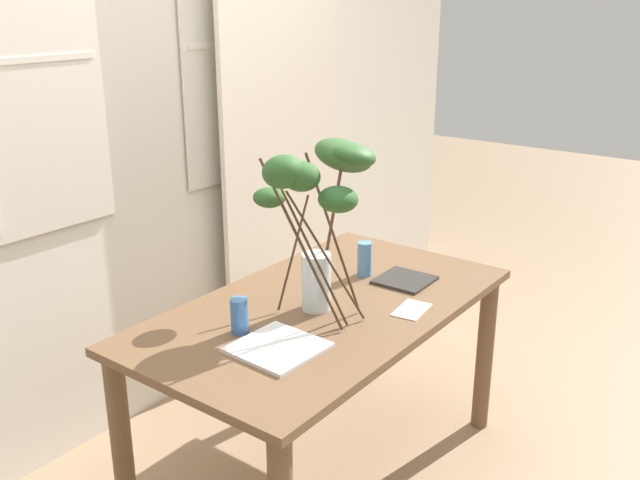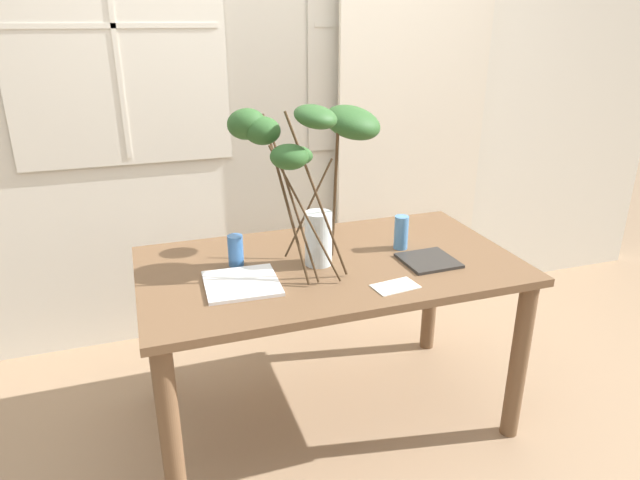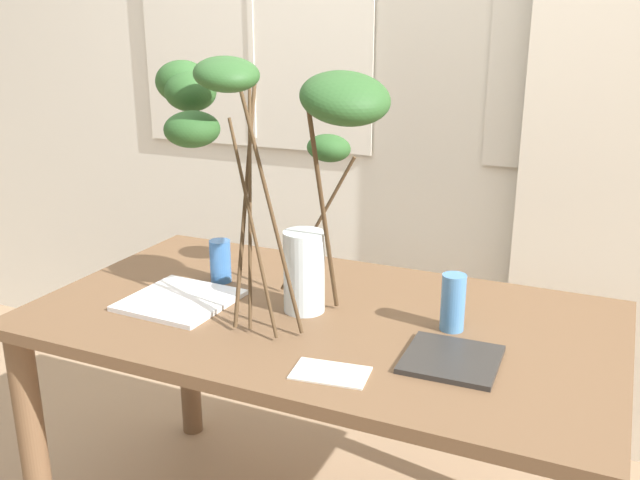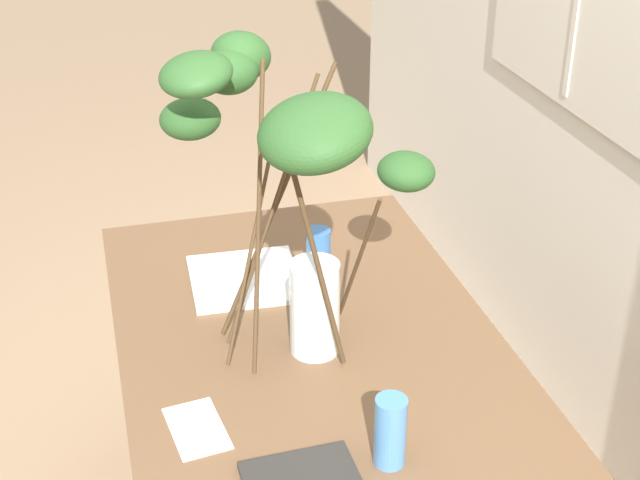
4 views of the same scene
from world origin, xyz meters
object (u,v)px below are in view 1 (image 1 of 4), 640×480
plate_square_left (278,348)px  plate_square_right (405,280)px  vase_with_branches (322,196)px  drinking_glass_blue_right (365,259)px  drinking_glass_blue_left (239,316)px  dining_table (324,333)px

plate_square_left → plate_square_right: bearing=-2.6°
vase_with_branches → plate_square_right: bearing=-8.5°
vase_with_branches → drinking_glass_blue_right: vase_with_branches is taller
drinking_glass_blue_left → drinking_glass_blue_right: (0.71, -0.05, 0.01)m
vase_with_branches → plate_square_right: 0.66m
plate_square_right → vase_with_branches: bearing=171.5°
plate_square_left → vase_with_branches: bearing=7.0°
drinking_glass_blue_left → drinking_glass_blue_right: drinking_glass_blue_right is taller
drinking_glass_blue_left → plate_square_left: (-0.02, -0.19, -0.06)m
dining_table → drinking_glass_blue_right: size_ratio=10.49×
plate_square_left → dining_table: bearing=13.7°
vase_with_branches → plate_square_left: size_ratio=2.52×
dining_table → drinking_glass_blue_left: 0.42m
dining_table → plate_square_right: plate_square_right is taller
dining_table → plate_square_left: bearing=-166.3°
drinking_glass_blue_right → vase_with_branches: bearing=-166.9°
dining_table → plate_square_left: plate_square_left is taller
dining_table → drinking_glass_blue_right: drinking_glass_blue_right is taller
drinking_glass_blue_right → dining_table: bearing=-172.9°
dining_table → plate_square_right: (0.39, -0.13, 0.13)m
drinking_glass_blue_left → dining_table: bearing=-14.2°
drinking_glass_blue_right → drinking_glass_blue_left: bearing=175.9°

